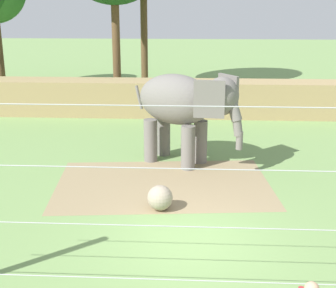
{
  "coord_description": "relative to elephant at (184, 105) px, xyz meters",
  "views": [
    {
      "loc": [
        0.04,
        -10.22,
        5.62
      ],
      "look_at": [
        -0.71,
        3.4,
        1.4
      ],
      "focal_mm": 50.39,
      "sensor_mm": 36.0,
      "label": 1
    }
  ],
  "objects": [
    {
      "name": "enrichment_ball",
      "position": [
        -0.55,
        -3.92,
        -1.78
      ],
      "size": [
        0.71,
        0.71,
        0.71
      ],
      "primitive_type": "sphere",
      "color": "gray",
      "rests_on": "ground"
    },
    {
      "name": "ground_plane",
      "position": [
        0.29,
        -5.66,
        -2.13
      ],
      "size": [
        120.0,
        120.0,
        0.0
      ],
      "primitive_type": "plane",
      "color": "#759956"
    },
    {
      "name": "dirt_patch",
      "position": [
        -0.58,
        -2.04,
        -2.13
      ],
      "size": [
        7.08,
        4.95,
        0.01
      ],
      "primitive_type": "cube",
      "rotation": [
        0.0,
        0.0,
        0.09
      ],
      "color": "#937F5B",
      "rests_on": "ground"
    },
    {
      "name": "embankment_wall",
      "position": [
        0.29,
        7.25,
        -1.26
      ],
      "size": [
        36.0,
        1.8,
        1.74
      ],
      "primitive_type": "cube",
      "color": "tan",
      "rests_on": "ground"
    },
    {
      "name": "cable_fence",
      "position": [
        0.29,
        -8.46,
        -0.05
      ],
      "size": [
        12.1,
        0.21,
        4.13
      ],
      "color": "brown",
      "rests_on": "ground"
    },
    {
      "name": "elephant",
      "position": [
        0.0,
        0.0,
        0.0
      ],
      "size": [
        3.93,
        3.08,
        3.22
      ],
      "color": "slate",
      "rests_on": "ground"
    }
  ]
}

